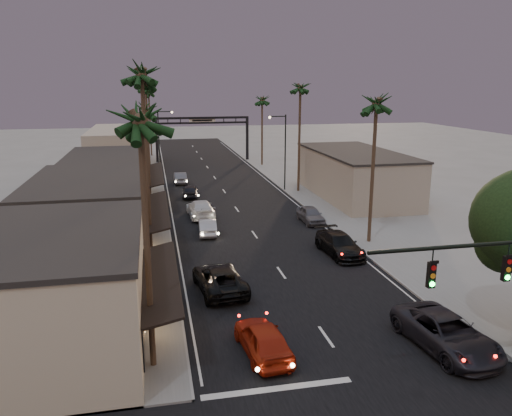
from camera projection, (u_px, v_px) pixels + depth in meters
name	position (u px, v px, depth m)	size (l,w,h in m)	color
ground	(232.00, 203.00, 53.79)	(200.00, 200.00, 0.00)	slate
road	(225.00, 193.00, 58.54)	(14.00, 120.00, 0.02)	black
sidewalk_left	(143.00, 184.00, 63.29)	(5.00, 92.00, 0.12)	slate
sidewalk_right	(288.00, 179.00, 67.05)	(5.00, 92.00, 0.12)	slate
storefront_near	(57.00, 292.00, 23.95)	(8.00, 12.00, 5.50)	beige
storefront_mid	(90.00, 218.00, 37.25)	(8.00, 14.00, 5.50)	gray
storefront_far	(107.00, 181.00, 52.50)	(8.00, 16.00, 5.00)	beige
storefront_dist	(119.00, 149.00, 74.22)	(8.00, 20.00, 6.00)	gray
building_right	(355.00, 175.00, 55.96)	(8.00, 18.00, 5.00)	gray
arch	(202.00, 128.00, 80.93)	(15.20, 0.40, 7.27)	black
streetlight_right	(283.00, 146.00, 58.62)	(2.13, 0.30, 9.00)	black
streetlight_left	(161.00, 137.00, 68.22)	(2.13, 0.30, 9.00)	black
palm_la	(139.00, 111.00, 19.87)	(3.20, 3.20, 13.20)	#38281C
palm_lb	(141.00, 69.00, 31.74)	(3.20, 3.20, 15.20)	#38281C
palm_lc	(145.00, 106.00, 45.74)	(3.20, 3.20, 12.20)	#38281C
palm_ld	(145.00, 84.00, 63.31)	(3.20, 3.20, 14.20)	#38281C
palm_ra	(377.00, 98.00, 37.52)	(3.20, 3.20, 13.20)	#38281C
palm_rb	(300.00, 84.00, 56.28)	(3.20, 3.20, 14.20)	#38281C
palm_rc	(262.00, 97.00, 75.75)	(3.20, 3.20, 12.20)	#38281C
palm_far	(148.00, 90.00, 85.45)	(3.20, 3.20, 13.20)	#38281C
oncoming_red	(263.00, 339.00, 23.51)	(1.88, 4.68, 1.59)	#981D0B
oncoming_pickup	(219.00, 279.00, 30.78)	(2.63, 5.71, 1.59)	black
oncoming_silver	(207.00, 227.00, 42.38)	(1.42, 4.08, 1.34)	#AFB0B5
oncoming_white	(200.00, 209.00, 47.86)	(2.29, 5.64, 1.64)	silver
oncoming_dgrey	(190.00, 191.00, 56.19)	(1.69, 4.21, 1.43)	black
oncoming_grey_far	(180.00, 178.00, 64.03)	(1.52, 4.36, 1.44)	#55565B
curbside_near	(446.00, 333.00, 23.97)	(2.79, 6.06, 1.68)	black
curbside_black	(339.00, 244.00, 37.29)	(2.25, 5.53, 1.60)	black
curbside_grey	(311.00, 215.00, 46.00)	(1.73, 4.30, 1.47)	#54545A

